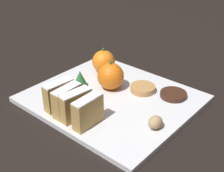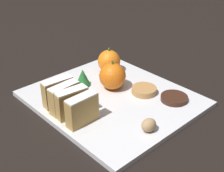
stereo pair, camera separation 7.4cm
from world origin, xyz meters
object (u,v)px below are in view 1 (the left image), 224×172
at_px(orange_near, 104,61).
at_px(walnut, 155,122).
at_px(chocolate_cookie, 173,95).
at_px(orange_far, 111,76).

relative_size(orange_near, walnut, 2.09).
xyz_separation_m(orange_near, chocolate_cookie, (0.01, -0.22, -0.03)).
bearing_deg(orange_far, orange_near, 52.86).
bearing_deg(orange_near, walnut, -115.84).
distance_m(orange_far, walnut, 0.20).
xyz_separation_m(orange_near, walnut, (-0.13, -0.26, -0.02)).
height_order(orange_far, walnut, orange_far).
xyz_separation_m(walnut, chocolate_cookie, (0.14, 0.04, -0.01)).
xyz_separation_m(orange_near, orange_far, (-0.06, -0.08, 0.00)).
bearing_deg(orange_near, orange_far, -127.14).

